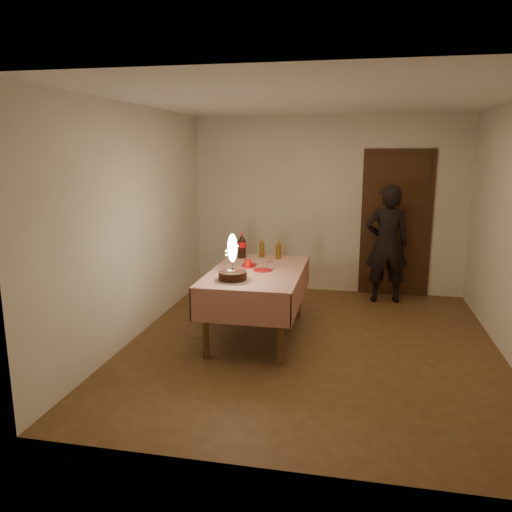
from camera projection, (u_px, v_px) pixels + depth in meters
name	position (u px, v px, depth m)	size (l,w,h in m)	color
ground	(311.00, 345.00, 5.51)	(4.00, 4.50, 0.01)	brown
room_shell	(319.00, 194.00, 5.23)	(4.04, 4.54, 2.62)	silver
dining_table	(257.00, 279.00, 5.66)	(1.02, 1.72, 0.78)	brown
birthday_cake	(233.00, 270.00, 5.18)	(0.37, 0.37, 0.49)	white
red_plate	(263.00, 270.00, 5.62)	(0.22, 0.22, 0.01)	red
red_cup	(248.00, 264.00, 5.73)	(0.08, 0.08, 0.10)	red
clear_cup	(270.00, 266.00, 5.65)	(0.07, 0.07, 0.09)	white
napkin_stack	(249.00, 265.00, 5.83)	(0.15, 0.15, 0.02)	#A4121A
cola_bottle	(242.00, 246.00, 6.25)	(0.10, 0.10, 0.32)	black
amber_bottle_left	(262.00, 248.00, 6.30)	(0.06, 0.06, 0.26)	#5A390F
amber_bottle_right	(278.00, 250.00, 6.19)	(0.06, 0.06, 0.26)	#5A390F
photographer	(387.00, 244.00, 6.93)	(0.65, 0.48, 1.65)	black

